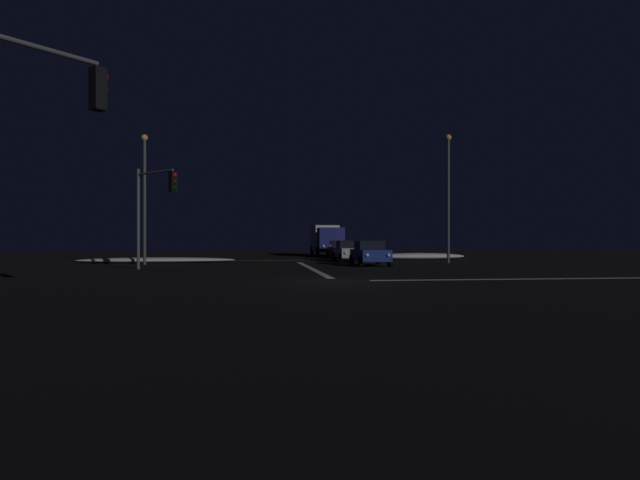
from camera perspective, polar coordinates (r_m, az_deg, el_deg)
The scene contains 14 objects.
ground at distance 20.98m, azimuth 1.73°, elevation -4.60°, with size 120.00×120.00×0.10m, color black.
stop_line_north at distance 30.12m, azimuth -1.00°, elevation -3.09°, with size 0.35×15.92×0.01m.
centre_line_ns at distance 41.66m, azimuth -2.72°, elevation -2.22°, with size 22.00×0.15×0.01m.
crosswalk_bar_east at distance 24.24m, azimuth 24.16°, elevation -3.85°, with size 15.92×0.40×0.01m.
snow_bank_left_curb at distance 38.69m, azimuth -17.32°, elevation -2.11°, with size 10.94×1.50×0.39m.
snow_bank_right_curb at distance 43.28m, azimuth 10.69°, elevation -1.76°, with size 7.62×1.50×0.56m.
sedan_blue at distance 33.44m, azimuth 5.43°, elevation -1.41°, with size 2.02×4.33×1.57m.
sedan_silver at distance 39.72m, azimuth 3.15°, elevation -1.18°, with size 2.02×4.33×1.57m.
sedan_red at distance 46.15m, azimuth 2.22°, elevation -1.01°, with size 2.02×4.33×1.57m.
box_truck at distance 53.19m, azimuth 0.66°, elevation 0.11°, with size 2.68×8.28×3.08m.
traffic_signal_sw at distance 13.49m, azimuth -30.87°, elevation 11.45°, with size 2.88×2.88×6.30m.
traffic_signal_nw at distance 29.87m, azimuth -17.64°, elevation 4.21°, with size 2.53×2.53×5.58m.
streetlamp_left_near at distance 36.35m, azimuth -18.50°, elevation 5.25°, with size 0.44×0.44×8.54m.
streetlamp_right_near at distance 38.18m, azimuth 13.75°, elevation 5.41°, with size 0.44×0.44×9.05m.
Camera 1 is at (-3.24, -20.66, 1.65)m, focal length 29.49 mm.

